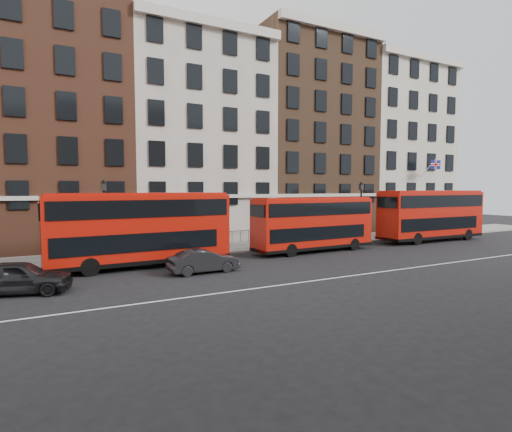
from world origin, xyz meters
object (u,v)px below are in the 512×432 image
traffic_light (459,211)px  bus_b (140,228)px  car_rear (18,277)px  car_front (204,261)px  bus_c (313,223)px  bus_d (431,214)px

traffic_light → bus_b: bearing=-175.6°
car_rear → car_front: bearing=-70.6°
bus_b → traffic_light: 34.05m
car_front → traffic_light: 31.64m
bus_b → bus_c: bus_b is taller
bus_c → car_front: 10.75m
car_front → bus_c: bearing=-73.9°
traffic_light → bus_d: bearing=-161.3°
bus_b → car_front: bearing=-50.8°
car_rear → car_front: car_rear is taller
bus_c → car_rear: size_ratio=2.20×
bus_d → traffic_light: bearing=19.2°
bus_b → car_rear: bearing=-151.6°
car_front → traffic_light: size_ratio=1.25×
car_rear → bus_c: bearing=-62.4°
car_rear → bus_d: bearing=-66.8°
bus_c → traffic_light: size_ratio=3.08×
bus_c → traffic_light: bearing=4.8°
traffic_light → car_rear: bearing=-171.0°
bus_c → bus_d: (13.27, 0.00, 0.26)m
bus_c → bus_d: bearing=-2.3°
bus_d → traffic_light: (7.65, 2.59, -0.06)m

